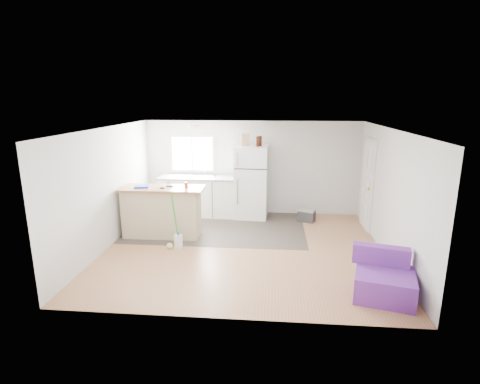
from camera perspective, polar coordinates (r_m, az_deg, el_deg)
name	(u,v)px	position (r m, az deg, el deg)	size (l,w,h in m)	color
room	(244,191)	(7.27, 0.64, 0.17)	(5.51, 5.01, 2.41)	#A26A44
vinyl_zone	(218,227)	(8.88, -3.43, -5.30)	(4.05, 2.50, 0.00)	#362F29
window	(192,154)	(9.85, -7.27, 5.83)	(1.18, 0.06, 0.98)	white
interior_door	(368,185)	(9.06, 18.89, 1.02)	(0.11, 0.92, 2.10)	white
ceiling_fixture	(194,126)	(8.44, -6.96, 10.00)	(0.30, 0.30, 0.07)	white
kitchen_cabinets	(204,196)	(9.66, -5.54, -0.55)	(2.27, 0.73, 1.31)	white
peninsula	(162,212)	(8.32, -11.79, -2.93)	(1.79, 0.69, 1.10)	beige
refrigerator	(251,182)	(9.38, 1.75, 1.53)	(0.83, 0.79, 1.82)	white
cooler	(306,215)	(9.35, 10.09, -3.46)	(0.49, 0.42, 0.32)	#2D2D30
purple_seat	(384,280)	(6.26, 21.06, -12.39)	(1.03, 1.00, 0.70)	purple
cleaner_jug	(178,241)	(7.71, -9.36, -7.40)	(0.15, 0.11, 0.34)	white
mop	(171,237)	(7.71, -10.41, -6.78)	(0.21, 0.33, 1.16)	green
red_cup	(186,185)	(8.04, -8.21, 1.06)	(0.08, 0.08, 0.12)	red
blue_tray	(142,187)	(8.26, -14.77, 0.80)	(0.30, 0.22, 0.04)	#1430C4
tool_a	(170,186)	(8.20, -10.67, 0.91)	(0.14, 0.05, 0.03)	black
tool_b	(162,188)	(8.07, -11.78, 0.61)	(0.10, 0.04, 0.03)	black
cardboard_box	(245,140)	(9.18, 0.80, 7.95)	(0.20, 0.10, 0.30)	tan
bottle_left	(258,141)	(9.08, 2.71, 7.71)	(0.07, 0.07, 0.25)	#321409
bottle_right	(260,141)	(9.16, 3.14, 7.77)	(0.07, 0.07, 0.25)	#321409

